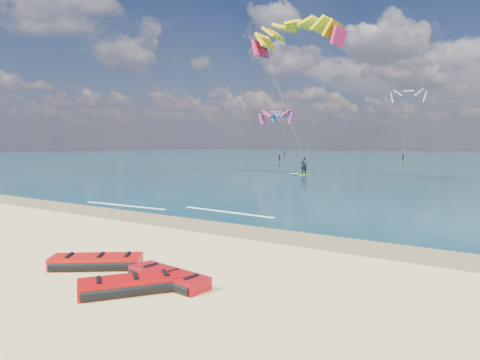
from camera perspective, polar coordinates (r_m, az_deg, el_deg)
name	(u,v)px	position (r m, az deg, el deg)	size (l,w,h in m)	color
ground	(360,173)	(53.72, 15.70, 0.97)	(320.00, 320.00, 0.00)	tan
wet_sand_strip	(119,214)	(21.89, -15.77, -4.41)	(320.00, 2.40, 0.01)	brown
sea	(443,158)	(116.25, 25.47, 2.67)	(320.00, 200.00, 0.04)	#082C30
packed_kite_left	(97,268)	(12.81, -18.57, -11.05)	(2.66, 1.14, 0.41)	red
packed_kite_mid	(168,283)	(11.04, -9.52, -13.45)	(2.51, 1.02, 0.37)	#A00B11
packed_kite_right	(131,292)	(10.64, -14.35, -14.24)	(2.55, 1.12, 0.41)	#AE0707
kitesurfer_main	(301,94)	(44.56, 8.09, 11.27)	(9.95, 8.45, 16.40)	#BBC617
shoreline_foam	(172,208)	(22.94, -9.04, -3.77)	(11.82, 1.90, 0.01)	white
distant_kites	(401,131)	(88.72, 20.67, 6.11)	(84.01, 34.95, 13.51)	#2767AA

